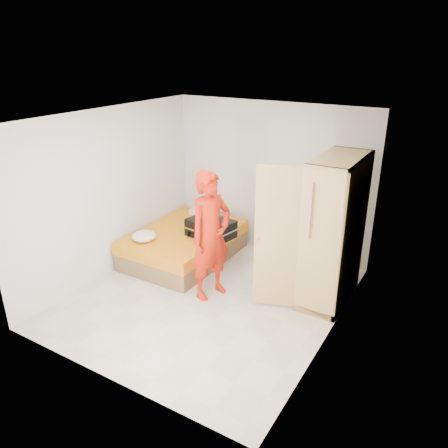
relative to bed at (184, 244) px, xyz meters
The scene contains 7 objects.
room 1.72m from the bed, 39.76° to the right, with size 4.00×4.02×2.60m.
bed is the anchor object (origin of this frame).
wardrobe 2.61m from the bed, ahead, with size 1.14×1.37×2.10m.
person 1.47m from the bed, 36.79° to the right, with size 0.69×0.45×1.89m, color red.
suitcase 0.64m from the bed, ahead, with size 0.82×0.66×0.32m.
round_cushion 0.79m from the bed, 117.46° to the right, with size 0.39×0.39×0.15m, color white.
pillow 0.91m from the bed, 99.47° to the left, with size 0.51×0.26×0.09m, color white.
Camera 1 is at (3.03, -4.64, 3.44)m, focal length 35.00 mm.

